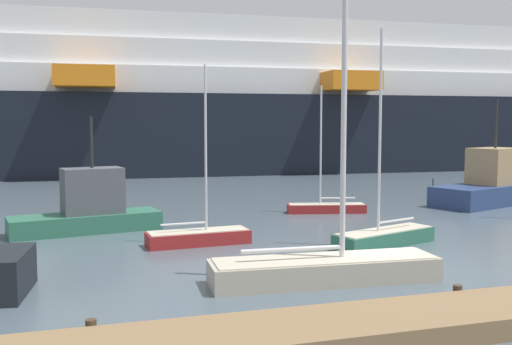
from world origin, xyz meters
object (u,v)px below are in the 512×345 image
at_px(sailboat_0, 325,264).
at_px(sailboat_3, 199,235).
at_px(fishing_boat_1, 491,185).
at_px(fishing_boat_0, 89,209).
at_px(sailboat_1, 326,206).
at_px(channel_buoy_0, 433,194).
at_px(cruise_ship, 205,104).
at_px(sailboat_4, 384,235).

relative_size(sailboat_0, sailboat_3, 1.53).
xyz_separation_m(sailboat_3, fishing_boat_1, (19.21, 6.55, 0.78)).
bearing_deg(fishing_boat_0, sailboat_1, -1.83).
relative_size(fishing_boat_1, channel_buoy_0, 6.73).
bearing_deg(cruise_ship, channel_buoy_0, -69.38).
bearing_deg(cruise_ship, fishing_boat_0, -107.29).
xyz_separation_m(sailboat_4, fishing_boat_0, (-11.28, 6.47, 0.61)).
distance_m(fishing_boat_0, cruise_ship, 36.32).
distance_m(sailboat_0, cruise_ship, 45.21).
distance_m(sailboat_4, fishing_boat_1, 15.03).
height_order(sailboat_3, fishing_boat_0, sailboat_3).
bearing_deg(sailboat_0, fishing_boat_1, 42.13).
bearing_deg(fishing_boat_1, sailboat_4, -163.62).
distance_m(sailboat_0, sailboat_1, 13.97).
xyz_separation_m(sailboat_3, sailboat_4, (7.10, -2.31, 0.06)).
bearing_deg(fishing_boat_1, sailboat_0, -161.30).
bearing_deg(channel_buoy_0, fishing_boat_0, -165.70).
bearing_deg(sailboat_1, sailboat_3, 50.26).
bearing_deg(sailboat_1, sailboat_0, 79.79).
relative_size(sailboat_4, cruise_ship, 0.06).
height_order(sailboat_0, cruise_ship, cruise_ship).
bearing_deg(sailboat_3, fishing_boat_0, 130.99).
relative_size(sailboat_1, fishing_boat_0, 1.01).
bearing_deg(fishing_boat_0, cruise_ship, 58.78).
distance_m(fishing_boat_0, fishing_boat_1, 23.51).
xyz_separation_m(fishing_boat_1, channel_buoy_0, (-2.01, 3.06, -0.87)).
xyz_separation_m(sailboat_1, fishing_boat_1, (10.94, 0.38, 0.79)).
relative_size(sailboat_3, fishing_boat_1, 0.82).
height_order(sailboat_1, sailboat_4, sailboat_4).
xyz_separation_m(sailboat_1, sailboat_4, (-1.18, -8.48, 0.07)).
height_order(sailboat_1, sailboat_3, sailboat_3).
relative_size(fishing_boat_0, channel_buoy_0, 5.25).
height_order(sailboat_1, channel_buoy_0, sailboat_1).
bearing_deg(fishing_boat_0, sailboat_4, -40.84).
bearing_deg(sailboat_0, channel_buoy_0, 51.76).
relative_size(sailboat_3, channel_buoy_0, 5.54).
bearing_deg(sailboat_3, sailboat_4, -22.14).
bearing_deg(sailboat_1, channel_buoy_0, -145.40).
xyz_separation_m(sailboat_0, channel_buoy_0, (14.55, 16.23, -0.28)).
relative_size(sailboat_0, cruise_ship, 0.08).
distance_m(sailboat_3, fishing_boat_0, 5.94).
height_order(sailboat_3, channel_buoy_0, sailboat_3).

